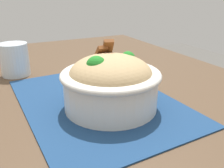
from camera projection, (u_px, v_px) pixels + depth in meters
table at (97, 118)px, 0.60m from camera, size 1.29×0.86×0.74m
placemat at (97, 101)px, 0.54m from camera, size 0.44×0.32×0.00m
bowl at (112, 82)px, 0.49m from camera, size 0.20×0.20×0.13m
fork at (88, 86)px, 0.61m from camera, size 0.02×0.13×0.00m
drinking_glass at (15, 62)px, 0.69m from camera, size 0.08×0.08×0.09m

